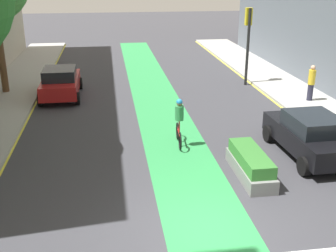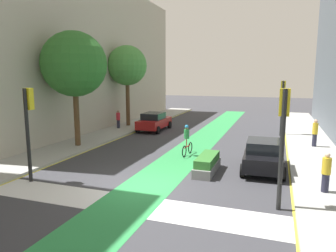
{
  "view_description": "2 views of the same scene",
  "coord_description": "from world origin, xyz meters",
  "px_view_note": "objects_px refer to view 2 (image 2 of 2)",
  "views": [
    {
      "loc": [
        -2.28,
        -8.91,
        6.28
      ],
      "look_at": [
        -0.46,
        3.66,
        1.56
      ],
      "focal_mm": 44.94,
      "sensor_mm": 36.0,
      "label": 1
    },
    {
      "loc": [
        5.2,
        -11.83,
        4.73
      ],
      "look_at": [
        -0.88,
        5.48,
        1.75
      ],
      "focal_mm": 33.25,
      "sensor_mm": 36.0,
      "label": 2
    }
  ],
  "objects_px": {
    "car_black_right_far": "(263,155)",
    "street_tree_near": "(74,64)",
    "traffic_signal_near_left": "(28,117)",
    "car_red_left_far": "(154,121)",
    "cyclist_in_lane": "(187,139)",
    "traffic_signal_far_right": "(283,97)",
    "pedestrian_sidewalk_left_a": "(118,119)",
    "traffic_signal_near_right": "(283,126)",
    "pedestrian_sidewalk_right_b": "(315,133)",
    "pedestrian_sidewalk_right_a": "(326,172)",
    "street_tree_far": "(127,66)",
    "median_planter": "(207,164)"
  },
  "relations": [
    {
      "from": "car_black_right_far",
      "to": "pedestrian_sidewalk_right_a",
      "type": "xyz_separation_m",
      "value": [
        2.48,
        -2.68,
        0.16
      ]
    },
    {
      "from": "car_black_right_far",
      "to": "street_tree_near",
      "type": "height_order",
      "value": "street_tree_near"
    },
    {
      "from": "traffic_signal_far_right",
      "to": "pedestrian_sidewalk_left_a",
      "type": "xyz_separation_m",
      "value": [
        -13.52,
        -1.84,
        -2.09
      ]
    },
    {
      "from": "street_tree_far",
      "to": "street_tree_near",
      "type": "bearing_deg",
      "value": -85.87
    },
    {
      "from": "traffic_signal_near_left",
      "to": "car_black_right_far",
      "type": "distance_m",
      "value": 11.27
    },
    {
      "from": "car_red_left_far",
      "to": "pedestrian_sidewalk_left_a",
      "type": "distance_m",
      "value": 3.22
    },
    {
      "from": "street_tree_near",
      "to": "median_planter",
      "type": "height_order",
      "value": "street_tree_near"
    },
    {
      "from": "car_black_right_far",
      "to": "street_tree_near",
      "type": "xyz_separation_m",
      "value": [
        -11.86,
        1.2,
        4.63
      ]
    },
    {
      "from": "pedestrian_sidewalk_left_a",
      "to": "car_black_right_far",
      "type": "bearing_deg",
      "value": -33.1
    },
    {
      "from": "pedestrian_sidewalk_left_a",
      "to": "median_planter",
      "type": "height_order",
      "value": "pedestrian_sidewalk_left_a"
    },
    {
      "from": "pedestrian_sidewalk_left_a",
      "to": "traffic_signal_near_left",
      "type": "bearing_deg",
      "value": -78.12
    },
    {
      "from": "traffic_signal_near_left",
      "to": "pedestrian_sidewalk_left_a",
      "type": "xyz_separation_m",
      "value": [
        -2.81,
        13.35,
        -2.0
      ]
    },
    {
      "from": "traffic_signal_near_left",
      "to": "car_red_left_far",
      "type": "relative_size",
      "value": 1.0
    },
    {
      "from": "car_red_left_far",
      "to": "street_tree_far",
      "type": "bearing_deg",
      "value": 160.99
    },
    {
      "from": "traffic_signal_near_left",
      "to": "street_tree_far",
      "type": "height_order",
      "value": "street_tree_far"
    },
    {
      "from": "traffic_signal_near_left",
      "to": "street_tree_far",
      "type": "distance_m",
      "value": 15.5
    },
    {
      "from": "pedestrian_sidewalk_right_a",
      "to": "street_tree_far",
      "type": "height_order",
      "value": "street_tree_far"
    },
    {
      "from": "pedestrian_sidewalk_right_a",
      "to": "median_planter",
      "type": "bearing_deg",
      "value": 164.15
    },
    {
      "from": "traffic_signal_near_left",
      "to": "median_planter",
      "type": "distance_m",
      "value": 8.58
    },
    {
      "from": "traffic_signal_far_right",
      "to": "car_red_left_far",
      "type": "xyz_separation_m",
      "value": [
        -10.37,
        -1.2,
        -2.23
      ]
    },
    {
      "from": "traffic_signal_near_right",
      "to": "traffic_signal_near_left",
      "type": "xyz_separation_m",
      "value": [
        -10.56,
        -0.54,
        -0.07
      ]
    },
    {
      "from": "traffic_signal_far_right",
      "to": "pedestrian_sidewalk_right_a",
      "type": "bearing_deg",
      "value": -82.93
    },
    {
      "from": "car_black_right_far",
      "to": "median_planter",
      "type": "height_order",
      "value": "car_black_right_far"
    },
    {
      "from": "pedestrian_sidewalk_left_a",
      "to": "median_planter",
      "type": "distance_m",
      "value": 13.8
    },
    {
      "from": "traffic_signal_far_right",
      "to": "cyclist_in_lane",
      "type": "height_order",
      "value": "traffic_signal_far_right"
    },
    {
      "from": "traffic_signal_near_right",
      "to": "pedestrian_sidewalk_left_a",
      "type": "relative_size",
      "value": 2.75
    },
    {
      "from": "cyclist_in_lane",
      "to": "pedestrian_sidewalk_right_b",
      "type": "relative_size",
      "value": 1.04
    },
    {
      "from": "pedestrian_sidewalk_right_a",
      "to": "pedestrian_sidewalk_right_b",
      "type": "relative_size",
      "value": 0.91
    },
    {
      "from": "cyclist_in_lane",
      "to": "pedestrian_sidewalk_right_a",
      "type": "distance_m",
      "value": 8.15
    },
    {
      "from": "traffic_signal_far_right",
      "to": "traffic_signal_near_right",
      "type": "bearing_deg",
      "value": -90.6
    },
    {
      "from": "car_red_left_far",
      "to": "traffic_signal_near_right",
      "type": "bearing_deg",
      "value": -52.77
    },
    {
      "from": "pedestrian_sidewalk_left_a",
      "to": "pedestrian_sidewalk_right_a",
      "type": "bearing_deg",
      "value": -35.85
    },
    {
      "from": "street_tree_far",
      "to": "pedestrian_sidewalk_right_b",
      "type": "bearing_deg",
      "value": -14.12
    },
    {
      "from": "cyclist_in_lane",
      "to": "street_tree_far",
      "type": "xyz_separation_m",
      "value": [
        -8.04,
        8.3,
        4.62
      ]
    },
    {
      "from": "cyclist_in_lane",
      "to": "traffic_signal_far_right",
      "type": "bearing_deg",
      "value": 57.69
    },
    {
      "from": "pedestrian_sidewalk_left_a",
      "to": "street_tree_near",
      "type": "height_order",
      "value": "street_tree_near"
    },
    {
      "from": "pedestrian_sidewalk_right_b",
      "to": "street_tree_near",
      "type": "height_order",
      "value": "street_tree_near"
    },
    {
      "from": "traffic_signal_near_right",
      "to": "traffic_signal_far_right",
      "type": "relative_size",
      "value": 0.99
    },
    {
      "from": "cyclist_in_lane",
      "to": "pedestrian_sidewalk_right_b",
      "type": "bearing_deg",
      "value": 30.86
    },
    {
      "from": "car_black_right_far",
      "to": "street_tree_near",
      "type": "relative_size",
      "value": 0.58
    },
    {
      "from": "car_black_right_far",
      "to": "street_tree_near",
      "type": "bearing_deg",
      "value": 174.21
    },
    {
      "from": "traffic_signal_near_right",
      "to": "car_red_left_far",
      "type": "xyz_separation_m",
      "value": [
        -10.22,
        13.45,
        -2.21
      ]
    },
    {
      "from": "street_tree_far",
      "to": "cyclist_in_lane",
      "type": "bearing_deg",
      "value": -45.9
    },
    {
      "from": "traffic_signal_near_right",
      "to": "pedestrian_sidewalk_right_a",
      "type": "height_order",
      "value": "traffic_signal_near_right"
    },
    {
      "from": "traffic_signal_near_right",
      "to": "cyclist_in_lane",
      "type": "xyz_separation_m",
      "value": [
        -5.2,
        6.19,
        -2.04
      ]
    },
    {
      "from": "car_red_left_far",
      "to": "cyclist_in_lane",
      "type": "height_order",
      "value": "cyclist_in_lane"
    },
    {
      "from": "pedestrian_sidewalk_right_a",
      "to": "pedestrian_sidewalk_left_a",
      "type": "xyz_separation_m",
      "value": [
        -15.1,
        10.91,
        -0.03
      ]
    },
    {
      "from": "car_red_left_far",
      "to": "street_tree_far",
      "type": "height_order",
      "value": "street_tree_far"
    },
    {
      "from": "pedestrian_sidewalk_left_a",
      "to": "pedestrian_sidewalk_right_b",
      "type": "distance_m",
      "value": 15.72
    },
    {
      "from": "car_black_right_far",
      "to": "pedestrian_sidewalk_right_b",
      "type": "relative_size",
      "value": 2.4
    }
  ]
}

